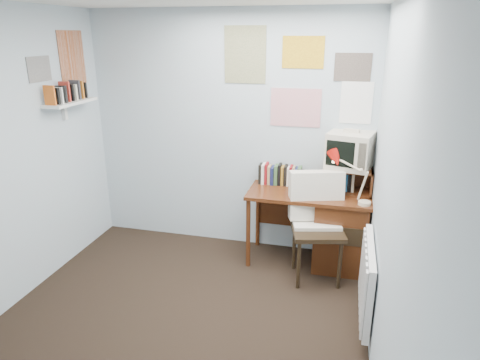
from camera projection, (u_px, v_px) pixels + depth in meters
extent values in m
plane|color=black|center=(169.00, 339.00, 3.32)|extent=(3.50, 3.50, 0.00)
cube|color=#B0BBC9|center=(228.00, 133.00, 4.52)|extent=(3.00, 0.02, 2.50)
cube|color=#B0BBC9|center=(390.00, 209.00, 2.57)|extent=(0.02, 3.50, 2.50)
cube|color=#502612|center=(309.00, 195.00, 4.22)|extent=(1.20, 0.55, 0.03)
cube|color=#502612|center=(340.00, 233.00, 4.27)|extent=(0.50, 0.50, 0.72)
cylinder|color=#502612|center=(248.00, 233.00, 4.26)|extent=(0.04, 0.04, 0.72)
cylinder|color=#502612|center=(258.00, 215.00, 4.69)|extent=(0.04, 0.04, 0.72)
cube|color=#502612|center=(286.00, 212.00, 4.62)|extent=(0.64, 0.02, 0.30)
cube|color=black|center=(318.00, 231.00, 4.00)|extent=(0.61, 0.59, 1.00)
cube|color=#B8130C|center=(366.00, 183.00, 3.86)|extent=(0.31, 0.27, 0.42)
cube|color=#502612|center=(351.00, 180.00, 4.19)|extent=(0.40, 0.30, 0.25)
cube|color=beige|center=(350.00, 148.00, 4.12)|extent=(0.48, 0.45, 0.38)
cube|color=#502612|center=(288.00, 175.00, 4.41)|extent=(0.60, 0.14, 0.22)
cube|color=white|center=(367.00, 280.00, 3.35)|extent=(0.09, 0.80, 0.60)
cube|color=white|center=(70.00, 102.00, 4.12)|extent=(0.20, 0.62, 0.24)
cube|color=white|center=(297.00, 77.00, 4.16)|extent=(1.20, 0.01, 0.90)
cube|color=white|center=(56.00, 61.00, 4.02)|extent=(0.01, 0.70, 0.60)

